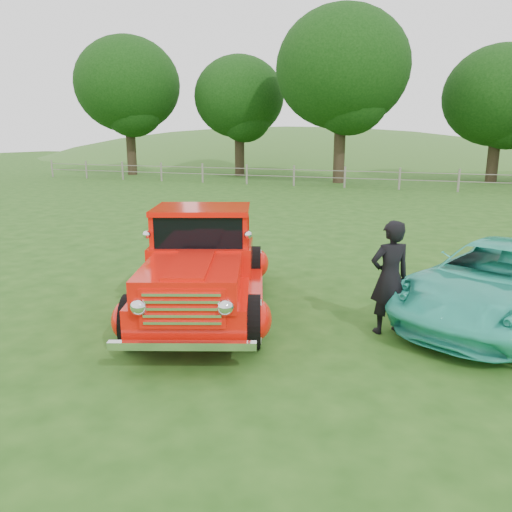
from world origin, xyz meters
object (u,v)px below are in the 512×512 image
(tree_far_west, at_px, (128,85))
(tree_mid_west, at_px, (239,97))
(teal_sedan, at_px, (501,283))
(man, at_px, (390,278))
(tree_near_east, at_px, (500,96))
(tree_near_west, at_px, (342,68))
(red_pickup, at_px, (204,265))

(tree_far_west, bearing_deg, tree_mid_west, 14.04)
(teal_sedan, bearing_deg, tree_far_west, 158.15)
(teal_sedan, relative_size, man, 2.63)
(tree_mid_west, height_order, tree_near_east, tree_mid_west)
(tree_near_west, distance_m, man, 25.46)
(teal_sedan, bearing_deg, red_pickup, -140.78)
(red_pickup, bearing_deg, tree_mid_west, 91.19)
(tree_mid_west, distance_m, red_pickup, 29.65)
(tree_mid_west, bearing_deg, tree_far_west, -165.96)
(tree_far_west, xyz_separation_m, teal_sedan, (23.45, -23.90, -5.86))
(tree_far_west, distance_m, tree_near_west, 16.03)
(tree_far_west, distance_m, man, 33.72)
(tree_near_west, xyz_separation_m, teal_sedan, (7.45, -22.90, -6.17))
(tree_far_west, bearing_deg, teal_sedan, -45.54)
(red_pickup, bearing_deg, tree_near_east, 57.12)
(red_pickup, relative_size, teal_sedan, 1.17)
(tree_near_east, bearing_deg, tree_mid_west, -176.63)
(tree_near_west, distance_m, tree_near_east, 9.97)
(tree_mid_west, bearing_deg, teal_sedan, -59.18)
(tree_near_east, distance_m, man, 28.57)
(tree_mid_west, relative_size, man, 4.94)
(tree_far_west, distance_m, tree_near_east, 25.21)
(tree_far_west, relative_size, teal_sedan, 2.21)
(red_pickup, xyz_separation_m, teal_sedan, (4.60, 1.28, -0.17))
(tree_near_west, height_order, teal_sedan, tree_near_west)
(teal_sedan, distance_m, man, 1.98)
(tree_near_east, distance_m, teal_sedan, 27.34)
(tree_near_east, height_order, teal_sedan, tree_near_east)
(tree_near_west, bearing_deg, red_pickup, -83.27)
(teal_sedan, xyz_separation_m, man, (-1.60, -1.15, 0.23))
(tree_mid_west, xyz_separation_m, red_pickup, (10.85, -27.18, -4.75))
(tree_mid_west, bearing_deg, red_pickup, -68.23)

